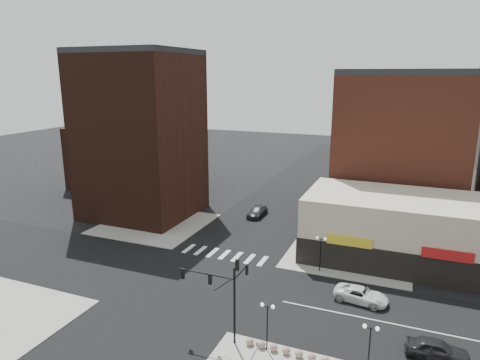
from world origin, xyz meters
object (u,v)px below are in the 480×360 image
(white_suv, at_px, (361,295))
(dark_sedan_east, at_px, (437,349))
(street_lamp_se_b, at_px, (370,337))
(street_lamp_ne, at_px, (321,245))
(traffic_signal, at_px, (226,287))
(street_lamp_se_a, at_px, (267,315))
(dark_sedan_north, at_px, (257,212))

(white_suv, bearing_deg, dark_sedan_east, -128.29)
(street_lamp_se_b, relative_size, street_lamp_ne, 1.00)
(street_lamp_ne, height_order, dark_sedan_east, street_lamp_ne)
(traffic_signal, xyz_separation_m, dark_sedan_east, (16.67, 4.02, -4.14))
(traffic_signal, distance_m, street_lamp_se_a, 4.12)
(street_lamp_se_b, distance_m, white_suv, 11.39)
(dark_sedan_north, bearing_deg, street_lamp_se_a, -68.66)
(street_lamp_se_b, xyz_separation_m, dark_sedan_north, (-20.37, 31.90, -2.52))
(traffic_signal, bearing_deg, street_lamp_ne, 73.25)
(street_lamp_se_a, relative_size, street_lamp_se_b, 1.00)
(traffic_signal, xyz_separation_m, street_lamp_se_b, (11.76, -0.17, -1.67))
(street_lamp_se_b, height_order, white_suv, street_lamp_se_b)
(street_lamp_se_b, xyz_separation_m, white_suv, (-1.79, 10.95, -2.56))
(traffic_signal, height_order, street_lamp_se_a, traffic_signal)
(traffic_signal, height_order, street_lamp_se_b, traffic_signal)
(street_lamp_ne, distance_m, white_suv, 7.69)
(street_lamp_se_a, relative_size, white_suv, 0.79)
(dark_sedan_east, xyz_separation_m, dark_sedan_north, (-25.27, 27.72, -0.05))
(white_suv, bearing_deg, street_lamp_se_b, -163.68)
(white_suv, distance_m, dark_sedan_north, 28.00)
(street_lamp_se_a, bearing_deg, street_lamp_ne, 86.42)
(street_lamp_se_a, height_order, white_suv, street_lamp_se_a)
(street_lamp_se_b, bearing_deg, white_suv, 99.28)
(traffic_signal, bearing_deg, white_suv, 47.23)
(street_lamp_se_b, distance_m, dark_sedan_north, 37.93)
(traffic_signal, xyz_separation_m, dark_sedan_north, (-8.61, 31.73, -4.19))
(street_lamp_ne, xyz_separation_m, white_suv, (5.21, -5.05, -2.56))
(dark_sedan_east, bearing_deg, street_lamp_se_b, 128.81)
(street_lamp_ne, distance_m, dark_sedan_east, 16.95)
(white_suv, height_order, dark_sedan_east, dark_sedan_east)
(street_lamp_ne, height_order, dark_sedan_north, street_lamp_ne)
(dark_sedan_east, height_order, dark_sedan_north, dark_sedan_east)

